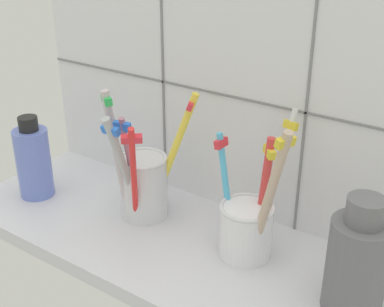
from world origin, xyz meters
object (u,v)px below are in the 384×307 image
Objects in this scene: toothbrush_cup_left at (142,181)px; toothbrush_cup_right at (249,222)px; soap_bottle at (33,161)px; ceramic_vase at (357,262)px.

toothbrush_cup_left is 1.01× the size of toothbrush_cup_right.
toothbrush_cup_right is 1.52× the size of soap_bottle.
toothbrush_cup_left is at bearing -178.16° from toothbrush_cup_right.
ceramic_vase is at bearing -2.97° from toothbrush_cup_left.
toothbrush_cup_left reaches higher than toothbrush_cup_right.
soap_bottle is (-32.62, -4.78, 0.97)cm from toothbrush_cup_right.
toothbrush_cup_right is 1.40× the size of ceramic_vase.
soap_bottle is (-16.72, -4.27, 0.04)cm from toothbrush_cup_left.
toothbrush_cup_left is 1.53× the size of soap_bottle.
soap_bottle is (-46.28, -2.74, -0.40)cm from ceramic_vase.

